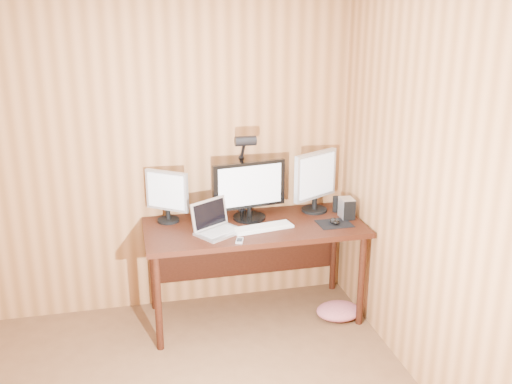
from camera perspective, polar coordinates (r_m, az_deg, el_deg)
name	(u,v)px	position (r m, az deg, el deg)	size (l,w,h in m)	color
room_shell	(121,271)	(2.40, -13.36, -7.68)	(4.00, 4.00, 4.00)	brown
desk	(252,237)	(4.29, -0.37, -4.49)	(1.60, 0.70, 0.75)	black
monitor_center	(249,190)	(4.23, -0.68, 0.22)	(0.56, 0.25, 0.44)	black
monitor_left	(167,195)	(4.23, -8.88, -0.29)	(0.29, 0.23, 0.39)	black
monitor_right	(315,180)	(4.41, 5.95, 1.25)	(0.39, 0.24, 0.48)	black
laptop	(215,224)	(4.05, -4.09, -3.26)	(0.39, 0.37, 0.22)	silver
keyboard	(263,227)	(4.11, 0.68, -3.57)	(0.46, 0.21, 0.02)	silver
mousepad	(334,224)	(4.24, 7.85, -3.15)	(0.24, 0.20, 0.00)	black
mouse	(335,221)	(4.23, 7.86, -2.89)	(0.07, 0.11, 0.04)	black
hard_drive	(347,208)	(4.35, 9.06, -1.61)	(0.10, 0.14, 0.15)	silver
phone	(240,241)	(3.90, -1.65, -4.88)	(0.07, 0.10, 0.01)	silver
speaker	(336,204)	(4.48, 8.00, -1.20)	(0.05, 0.05, 0.12)	black
desk_lamp	(244,163)	(4.25, -1.24, 2.97)	(0.15, 0.22, 0.67)	black
fabric_pile	(338,311)	(4.50, 8.24, -11.70)	(0.34, 0.28, 0.11)	#B75862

